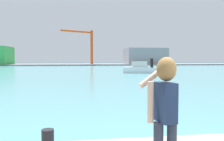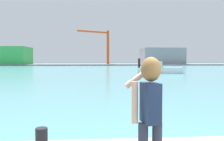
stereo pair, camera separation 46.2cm
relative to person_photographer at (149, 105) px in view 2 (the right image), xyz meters
name	(u,v)px [view 2 (the right image)]	position (x,y,z in m)	size (l,w,h in m)	color
ground_plane	(104,70)	(1.17, 49.78, -1.73)	(220.00, 220.00, 0.00)	#334751
harbor_water	(103,69)	(1.17, 51.78, -1.72)	(140.00, 100.00, 0.02)	#599EA8
far_shore_dock	(100,64)	(1.17, 91.78, -1.48)	(140.00, 20.00, 0.49)	gray
person_photographer	(149,105)	(0.00, 0.00, 0.00)	(0.53, 0.55, 1.74)	#2D3342
harbor_bollard	(42,139)	(-1.77, 1.27, -0.86)	(0.23, 0.23, 0.41)	black
boat_moored_2	(159,69)	(9.81, 35.57, -1.00)	(7.55, 3.32, 1.96)	white
warehouse_left	(13,56)	(-31.59, 88.71, 1.97)	(11.85, 13.16, 6.42)	green
warehouse_right	(162,56)	(25.79, 89.97, 1.85)	(15.81, 11.27, 6.19)	gray
port_crane	(103,42)	(2.40, 86.35, 6.89)	(11.66, 6.88, 12.65)	#D84C19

